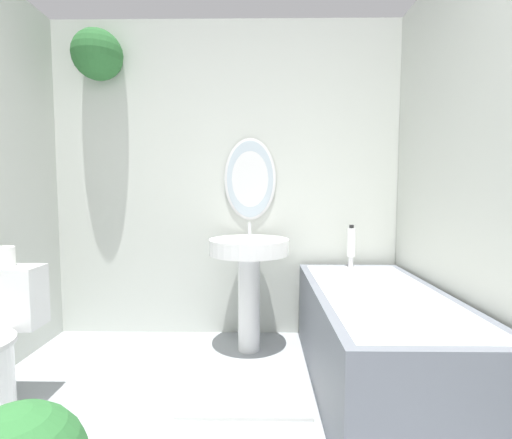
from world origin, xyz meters
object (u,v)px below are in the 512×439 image
Objects in this scene: pedestal_sink at (249,265)px; bathtub at (378,338)px; shampoo_bottle at (351,242)px; toilet_paper_roll at (3,257)px.

bathtub is at bearing -34.11° from pedestal_sink.
pedestal_sink is 0.78m from shampoo_bottle.
toilet_paper_roll is (-1.99, -0.85, 0.04)m from shampoo_bottle.
toilet_paper_roll is at bearing -156.77° from shampoo_bottle.
pedestal_sink is at bearing -166.94° from shampoo_bottle.
shampoo_bottle is (0.75, 0.17, 0.14)m from pedestal_sink.
shampoo_bottle is (0.00, 0.68, 0.45)m from bathtub.
bathtub is 2.05m from toilet_paper_roll.
toilet_paper_roll is at bearing -151.27° from pedestal_sink.
shampoo_bottle is 2.13× the size of toilet_paper_roll.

